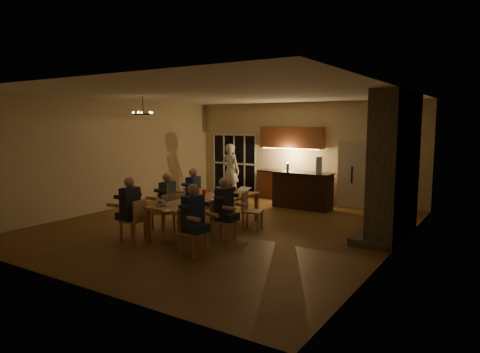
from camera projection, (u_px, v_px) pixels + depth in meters
name	position (u px, v px, depth m)	size (l,w,h in m)	color
floor	(226.00, 226.00, 10.59)	(9.00, 9.00, 0.00)	brown
back_wall	(303.00, 151.00, 14.17)	(8.00, 0.04, 3.20)	beige
left_wall	(113.00, 155.00, 12.54)	(0.04, 9.00, 3.20)	beige
right_wall	(398.00, 171.00, 8.24)	(0.04, 9.00, 3.20)	beige
ceiling	(226.00, 94.00, 10.19)	(8.00, 9.00, 0.04)	white
french_doors	(234.00, 163.00, 15.64)	(1.86, 0.08, 2.10)	black
fireplace	(395.00, 165.00, 9.41)	(0.58, 2.50, 3.20)	#665E50
kitchenette	(291.00, 163.00, 14.11)	(2.24, 0.68, 2.40)	brown
refrigerator	(356.00, 174.00, 12.92)	(0.90, 0.68, 2.00)	beige
dining_table	(207.00, 215.00, 10.09)	(1.10, 3.03, 0.75)	#C07A4D
bar_island	(302.00, 190.00, 12.68)	(1.82, 0.68, 1.08)	black
chair_left_near	(133.00, 220.00, 9.26)	(0.44, 0.44, 0.89)	tan
chair_left_mid	(163.00, 212.00, 10.07)	(0.44, 0.44, 0.89)	tan
chair_left_far	(194.00, 205.00, 10.96)	(0.44, 0.44, 0.89)	tan
chair_right_near	(193.00, 232.00, 8.20)	(0.44, 0.44, 0.89)	tan
chair_right_mid	(224.00, 220.00, 9.20)	(0.44, 0.44, 0.89)	tan
chair_right_far	(253.00, 211.00, 10.20)	(0.44, 0.44, 0.89)	tan
person_left_near	(130.00, 209.00, 9.20)	(0.60, 0.60, 1.38)	#24272E
person_right_near	(193.00, 219.00, 8.21)	(0.60, 0.60, 1.38)	navy
person_left_mid	(168.00, 201.00, 10.12)	(0.60, 0.60, 1.38)	#34383E
person_right_mid	(224.00, 209.00, 9.17)	(0.60, 0.60, 1.38)	#24272E
person_left_far	(194.00, 195.00, 11.04)	(0.60, 0.60, 1.38)	navy
standing_person	(230.00, 171.00, 14.40)	(0.67, 0.44, 1.84)	silver
chandelier	(143.00, 114.00, 10.92)	(0.53, 0.53, 0.03)	black
laptop_a	(166.00, 200.00, 9.25)	(0.32, 0.28, 0.23)	silver
laptop_b	(193.00, 201.00, 9.17)	(0.32, 0.28, 0.23)	silver
laptop_c	(199.00, 193.00, 10.15)	(0.32, 0.28, 0.23)	silver
laptop_d	(215.00, 196.00, 9.85)	(0.32, 0.28, 0.23)	silver
laptop_e	(225.00, 187.00, 11.09)	(0.32, 0.28, 0.23)	silver
laptop_f	(241.00, 190.00, 10.71)	(0.32, 0.28, 0.23)	silver
mug_front	(193.00, 200.00, 9.60)	(0.08, 0.08, 0.10)	silver
mug_mid	(221.00, 194.00, 10.40)	(0.08, 0.08, 0.10)	silver
mug_back	(213.00, 191.00, 10.91)	(0.08, 0.08, 0.10)	silver
redcup_near	(180.00, 208.00, 8.69)	(0.08, 0.08, 0.12)	red
redcup_mid	(204.00, 192.00, 10.66)	(0.08, 0.08, 0.12)	red
can_silver	(192.00, 201.00, 9.43)	(0.07, 0.07, 0.12)	#B2B2B7
can_cola	(235.00, 189.00, 11.19)	(0.07, 0.07, 0.12)	#3F0F0C
can_right	(227.00, 196.00, 10.12)	(0.07, 0.07, 0.12)	#B2B2B7
plate_near	(206.00, 203.00, 9.45)	(0.23, 0.23, 0.02)	silver
plate_left	(172.00, 204.00, 9.41)	(0.24, 0.24, 0.02)	silver
plate_far	(240.00, 196.00, 10.41)	(0.25, 0.25, 0.02)	silver
notepad	(168.00, 211.00, 8.70)	(0.14, 0.20, 0.01)	white
bar_bottle	(288.00, 167.00, 12.85)	(0.09, 0.09, 0.24)	#99999E
bar_blender	(319.00, 165.00, 12.34)	(0.15, 0.15, 0.48)	silver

